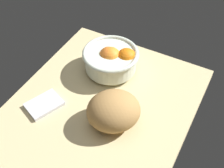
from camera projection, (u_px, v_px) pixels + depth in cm
name	position (u px, v px, depth cm)	size (l,w,h in cm)	color
ground_plane	(94.00, 118.00, 98.26)	(77.40, 57.59, 3.00)	#CDB985
fruit_bowl	(112.00, 59.00, 107.46)	(20.17, 20.17, 10.18)	silver
bread_loaf	(114.00, 111.00, 91.17)	(16.62, 14.84, 11.38)	#B08249
napkin_folded	(44.00, 104.00, 99.36)	(11.31, 8.17, 1.34)	silver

